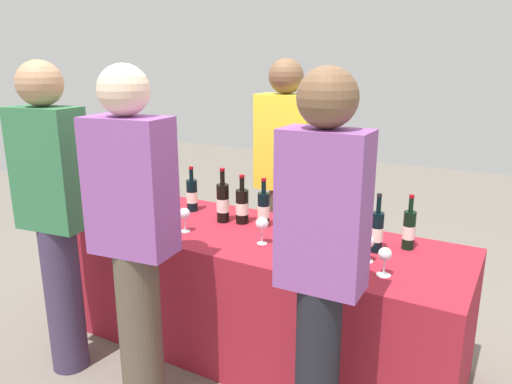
% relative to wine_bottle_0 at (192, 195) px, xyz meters
% --- Properties ---
extents(ground_plane, '(12.00, 12.00, 0.00)m').
position_rel_wine_bottle_0_xyz_m(ground_plane, '(0.59, -0.17, -0.86)').
color(ground_plane, slate).
extents(tasting_table, '(2.39, 0.82, 0.75)m').
position_rel_wine_bottle_0_xyz_m(tasting_table, '(0.59, -0.17, -0.48)').
color(tasting_table, maroon).
rests_on(tasting_table, ground_plane).
extents(wine_bottle_0, '(0.07, 0.07, 0.30)m').
position_rel_wine_bottle_0_xyz_m(wine_bottle_0, '(0.00, 0.00, 0.00)').
color(wine_bottle_0, black).
rests_on(wine_bottle_0, tasting_table).
extents(wine_bottle_1, '(0.08, 0.08, 0.34)m').
position_rel_wine_bottle_0_xyz_m(wine_bottle_1, '(0.30, -0.09, 0.01)').
color(wine_bottle_1, black).
rests_on(wine_bottle_1, tasting_table).
extents(wine_bottle_2, '(0.08, 0.08, 0.31)m').
position_rel_wine_bottle_0_xyz_m(wine_bottle_2, '(0.42, -0.05, 0.00)').
color(wine_bottle_2, black).
rests_on(wine_bottle_2, tasting_table).
extents(wine_bottle_3, '(0.07, 0.07, 0.30)m').
position_rel_wine_bottle_0_xyz_m(wine_bottle_3, '(0.57, -0.04, -0.00)').
color(wine_bottle_3, black).
rests_on(wine_bottle_3, tasting_table).
extents(wine_bottle_4, '(0.08, 0.08, 0.30)m').
position_rel_wine_bottle_0_xyz_m(wine_bottle_4, '(0.94, -0.09, -0.00)').
color(wine_bottle_4, black).
rests_on(wine_bottle_4, tasting_table).
extents(wine_bottle_5, '(0.07, 0.07, 0.32)m').
position_rel_wine_bottle_0_xyz_m(wine_bottle_5, '(1.09, -0.09, 0.01)').
color(wine_bottle_5, black).
rests_on(wine_bottle_5, tasting_table).
extents(wine_bottle_6, '(0.06, 0.06, 0.32)m').
position_rel_wine_bottle_0_xyz_m(wine_bottle_6, '(1.28, -0.10, 0.00)').
color(wine_bottle_6, black).
rests_on(wine_bottle_6, tasting_table).
extents(wine_bottle_7, '(0.07, 0.07, 0.30)m').
position_rel_wine_bottle_0_xyz_m(wine_bottle_7, '(1.41, 0.03, -0.00)').
color(wine_bottle_7, black).
rests_on(wine_bottle_7, tasting_table).
extents(wine_glass_0, '(0.07, 0.07, 0.15)m').
position_rel_wine_bottle_0_xyz_m(wine_glass_0, '(-0.11, -0.38, -0.00)').
color(wine_glass_0, silver).
rests_on(wine_glass_0, tasting_table).
extents(wine_glass_1, '(0.07, 0.07, 0.14)m').
position_rel_wine_bottle_0_xyz_m(wine_glass_1, '(0.21, -0.35, -0.00)').
color(wine_glass_1, silver).
rests_on(wine_glass_1, tasting_table).
extents(wine_glass_2, '(0.07, 0.07, 0.15)m').
position_rel_wine_bottle_0_xyz_m(wine_glass_2, '(0.70, -0.30, 0.00)').
color(wine_glass_2, silver).
rests_on(wine_glass_2, tasting_table).
extents(wine_glass_3, '(0.06, 0.06, 0.14)m').
position_rel_wine_bottle_0_xyz_m(wine_glass_3, '(1.28, -0.25, -0.01)').
color(wine_glass_3, silver).
rests_on(wine_glass_3, tasting_table).
extents(wine_glass_4, '(0.07, 0.07, 0.14)m').
position_rel_wine_bottle_0_xyz_m(wine_glass_4, '(1.39, -0.37, -0.01)').
color(wine_glass_4, silver).
rests_on(wine_glass_4, tasting_table).
extents(server_pouring, '(0.39, 0.23, 1.74)m').
position_rel_wine_bottle_0_xyz_m(server_pouring, '(0.45, 0.47, 0.10)').
color(server_pouring, brown).
rests_on(server_pouring, ground_plane).
extents(guest_0, '(0.39, 0.25, 1.73)m').
position_rel_wine_bottle_0_xyz_m(guest_0, '(-0.25, -0.87, 0.10)').
color(guest_0, '#3F3351').
rests_on(guest_0, ground_plane).
extents(guest_1, '(0.41, 0.26, 1.72)m').
position_rel_wine_bottle_0_xyz_m(guest_1, '(0.35, -0.91, 0.08)').
color(guest_1, brown).
rests_on(guest_1, ground_plane).
extents(guest_2, '(0.35, 0.23, 1.71)m').
position_rel_wine_bottle_0_xyz_m(guest_2, '(1.25, -0.81, 0.10)').
color(guest_2, black).
rests_on(guest_2, ground_plane).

